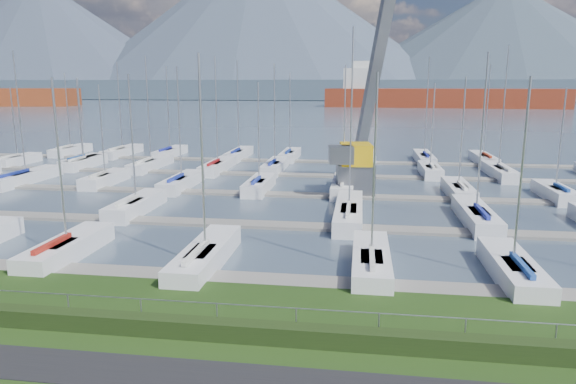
# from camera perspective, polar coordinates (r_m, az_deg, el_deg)

# --- Properties ---
(path) EXTENTS (160.00, 2.00, 0.04)m
(path) POSITION_cam_1_polar(r_m,az_deg,el_deg) (17.56, -7.32, -19.91)
(path) COLOR black
(path) RESTS_ON grass
(water) EXTENTS (800.00, 540.00, 0.20)m
(water) POSITION_cam_1_polar(r_m,az_deg,el_deg) (277.55, 7.31, 9.78)
(water) COLOR #455465
(hedge) EXTENTS (80.00, 0.70, 0.70)m
(hedge) POSITION_cam_1_polar(r_m,az_deg,el_deg) (19.58, -5.28, -15.15)
(hedge) COLOR #203112
(hedge) RESTS_ON grass
(fence) EXTENTS (80.00, 0.04, 0.04)m
(fence) POSITION_cam_1_polar(r_m,az_deg,el_deg) (19.57, -5.05, -12.41)
(fence) COLOR gray
(fence) RESTS_ON grass
(foothill) EXTENTS (900.00, 80.00, 12.00)m
(foothill) POSITION_cam_1_polar(r_m,az_deg,el_deg) (347.39, 7.52, 11.23)
(foothill) COLOR #435362
(foothill) RESTS_ON water
(mountains) EXTENTS (1190.00, 360.00, 115.00)m
(mountains) POSITION_cam_1_polar(r_m,az_deg,el_deg) (423.65, 8.85, 16.80)
(mountains) COLOR #485869
(mountains) RESTS_ON water
(docks) EXTENTS (90.00, 41.60, 0.25)m
(docks) POSITION_cam_1_polar(r_m,az_deg,el_deg) (44.56, 2.53, -0.39)
(docks) COLOR gray
(docks) RESTS_ON water
(crane) EXTENTS (6.17, 13.23, 22.35)m
(crane) POSITION_cam_1_polar(r_m,az_deg,el_deg) (46.12, 8.19, 6.89)
(crane) COLOR #5B5D63
(crane) RESTS_ON water
(cargo_ship_mid) EXTENTS (98.60, 26.62, 21.50)m
(cargo_ship_mid) POSITION_cam_1_polar(r_m,az_deg,el_deg) (229.00, 15.64, 10.01)
(cargo_ship_mid) COLOR maroon
(cargo_ship_mid) RESTS_ON water
(sailboat_fleet) EXTENTS (75.98, 49.61, 13.66)m
(sailboat_fleet) POSITION_cam_1_polar(r_m,az_deg,el_deg) (47.52, -0.77, 7.34)
(sailboat_fleet) COLOR beige
(sailboat_fleet) RESTS_ON water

